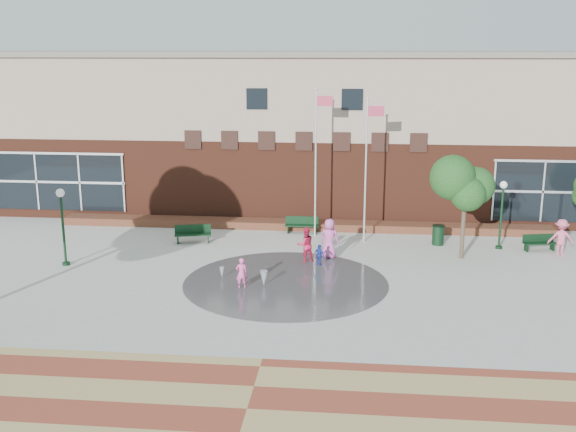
# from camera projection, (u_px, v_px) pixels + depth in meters

# --- Properties ---
(ground) EXTENTS (120.00, 120.00, 0.00)m
(ground) POSITION_uv_depth(u_px,v_px,m) (277.00, 311.00, 24.74)
(ground) COLOR #666056
(ground) RESTS_ON ground
(plaza_concrete) EXTENTS (46.00, 18.00, 0.01)m
(plaza_concrete) POSITION_uv_depth(u_px,v_px,m) (288.00, 275.00, 28.60)
(plaza_concrete) COLOR #A8A8A0
(plaza_concrete) RESTS_ON ground
(paver_band) EXTENTS (46.00, 6.00, 0.01)m
(paver_band) POSITION_uv_depth(u_px,v_px,m) (247.00, 409.00, 17.99)
(paver_band) COLOR brown
(paver_band) RESTS_ON ground
(splash_pad) EXTENTS (8.40, 8.40, 0.01)m
(splash_pad) POSITION_uv_depth(u_px,v_px,m) (286.00, 283.00, 27.64)
(splash_pad) COLOR #383A3D
(splash_pad) RESTS_ON ground
(library_building) EXTENTS (44.40, 10.40, 9.20)m
(library_building) POSITION_uv_depth(u_px,v_px,m) (310.00, 129.00, 40.49)
(library_building) COLOR #59281A
(library_building) RESTS_ON ground
(flower_bed) EXTENTS (26.00, 1.20, 0.40)m
(flower_bed) POSITION_uv_depth(u_px,v_px,m) (302.00, 229.00, 35.94)
(flower_bed) COLOR maroon
(flower_bed) RESTS_ON ground
(flagpole_left) EXTENTS (0.89, 0.14, 7.52)m
(flagpole_left) POSITION_uv_depth(u_px,v_px,m) (316.00, 155.00, 33.64)
(flagpole_left) COLOR white
(flagpole_left) RESTS_ON ground
(flagpole_right) EXTENTS (0.87, 0.18, 7.12)m
(flagpole_right) POSITION_uv_depth(u_px,v_px,m) (367.00, 163.00, 32.59)
(flagpole_right) COLOR white
(flagpole_right) RESTS_ON ground
(lamp_left) EXTENTS (0.37, 0.37, 3.48)m
(lamp_left) POSITION_uv_depth(u_px,v_px,m) (62.00, 218.00, 29.39)
(lamp_left) COLOR black
(lamp_left) RESTS_ON ground
(lamp_right) EXTENTS (0.35, 0.35, 3.32)m
(lamp_right) POSITION_uv_depth(u_px,v_px,m) (502.00, 207.00, 31.86)
(lamp_right) COLOR black
(lamp_right) RESTS_ON ground
(bench_left) EXTENTS (1.85, 0.86, 0.90)m
(bench_left) POSITION_uv_depth(u_px,v_px,m) (193.00, 237.00, 33.27)
(bench_left) COLOR black
(bench_left) RESTS_ON ground
(bench_mid) EXTENTS (1.74, 0.50, 0.87)m
(bench_mid) POSITION_uv_depth(u_px,v_px,m) (302.00, 228.00, 35.02)
(bench_mid) COLOR black
(bench_mid) RESTS_ON ground
(bench_right) EXTENTS (1.62, 0.77, 0.79)m
(bench_right) POSITION_uv_depth(u_px,v_px,m) (539.00, 246.00, 31.98)
(bench_right) COLOR black
(bench_right) RESTS_ON ground
(trash_can) EXTENTS (0.61, 0.61, 1.00)m
(trash_can) POSITION_uv_depth(u_px,v_px,m) (438.00, 235.00, 32.90)
(trash_can) COLOR black
(trash_can) RESTS_ON ground
(tree_mid) EXTENTS (2.68, 2.68, 4.52)m
(tree_mid) POSITION_uv_depth(u_px,v_px,m) (466.00, 188.00, 30.07)
(tree_mid) COLOR #403026
(tree_mid) RESTS_ON ground
(water_jet_a) EXTENTS (0.32, 0.32, 0.63)m
(water_jet_a) POSITION_uv_depth(u_px,v_px,m) (264.00, 286.00, 27.26)
(water_jet_a) COLOR white
(water_jet_a) RESTS_ON ground
(water_jet_b) EXTENTS (0.21, 0.21, 0.47)m
(water_jet_b) POSITION_uv_depth(u_px,v_px,m) (222.00, 279.00, 28.19)
(water_jet_b) COLOR white
(water_jet_b) RESTS_ON ground
(child_splash) EXTENTS (0.53, 0.41, 1.28)m
(child_splash) POSITION_uv_depth(u_px,v_px,m) (242.00, 273.00, 26.89)
(child_splash) COLOR #F055A4
(child_splash) RESTS_ON ground
(adult_red) EXTENTS (0.97, 0.89, 1.62)m
(adult_red) POSITION_uv_depth(u_px,v_px,m) (306.00, 245.00, 30.19)
(adult_red) COLOR #CE1E47
(adult_red) RESTS_ON ground
(adult_pink) EXTENTS (1.04, 0.84, 1.84)m
(adult_pink) POSITION_uv_depth(u_px,v_px,m) (329.00, 239.00, 30.76)
(adult_pink) COLOR #CA56A6
(adult_pink) RESTS_ON ground
(child_blue) EXTENTS (0.60, 0.56, 0.98)m
(child_blue) POSITION_uv_depth(u_px,v_px,m) (319.00, 255.00, 29.73)
(child_blue) COLOR #2137A4
(child_blue) RESTS_ON ground
(person_bench) EXTENTS (1.19, 0.76, 1.76)m
(person_bench) POSITION_uv_depth(u_px,v_px,m) (561.00, 238.00, 31.03)
(person_bench) COLOR #D6587A
(person_bench) RESTS_ON ground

